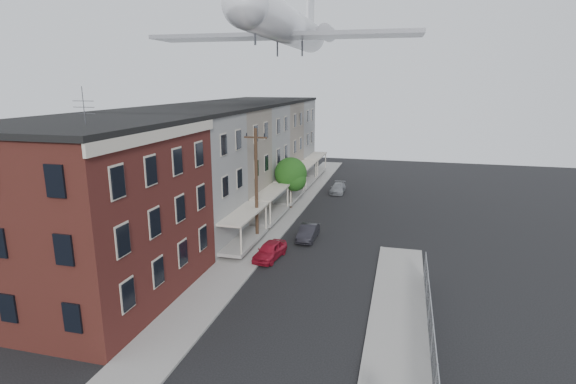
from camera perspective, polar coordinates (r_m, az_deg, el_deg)
name	(u,v)px	position (r m, az deg, el deg)	size (l,w,h in m)	color
sidewalk_left	(279,219)	(41.36, -1.16, -3.50)	(3.00, 62.00, 0.12)	gray
sidewalk_right	(397,344)	(23.47, 13.68, -18.19)	(3.00, 26.00, 0.12)	gray
curb_left	(294,220)	(41.01, 0.80, -3.64)	(0.15, 62.00, 0.14)	gray
curb_right	(367,339)	(23.50, 9.97, -17.92)	(0.15, 26.00, 0.14)	gray
corner_building	(89,211)	(28.12, -23.95, -2.23)	(10.31, 12.30, 12.15)	black
row_house_a	(172,178)	(35.77, -14.54, 1.70)	(11.98, 7.00, 10.30)	slate
row_house_b	(210,163)	(41.90, -9.93, 3.66)	(11.98, 7.00, 10.30)	gray
row_house_c	(237,152)	(48.26, -6.51, 5.09)	(11.98, 7.00, 10.30)	slate
row_house_d	(258,143)	(54.79, -3.88, 6.18)	(11.98, 7.00, 10.30)	gray
row_house_e	(274,137)	(61.41, -1.81, 7.02)	(11.98, 7.00, 10.30)	slate
chainlink_fence	(432,342)	(22.20, 17.82, -17.67)	(0.06, 18.06, 1.90)	gray
utility_pole	(256,184)	(34.66, -4.04, 0.96)	(1.80, 0.26, 9.00)	black
street_tree	(292,175)	(44.14, 0.49, 2.15)	(3.22, 3.20, 5.20)	black
car_near	(270,250)	(32.41, -2.31, -7.43)	(1.47, 3.65, 1.24)	maroon
car_mid	(308,232)	(36.23, 2.57, -5.15)	(1.26, 3.62, 1.19)	black
car_far	(338,188)	(51.70, 6.36, 0.50)	(1.52, 3.75, 1.09)	gray
airplane	(289,26)	(42.52, 0.10, 20.28)	(23.18, 26.46, 7.69)	white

